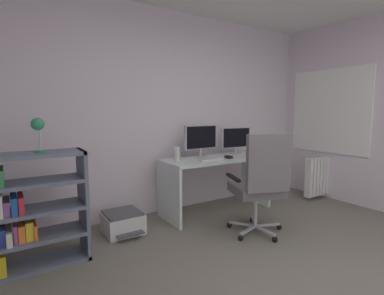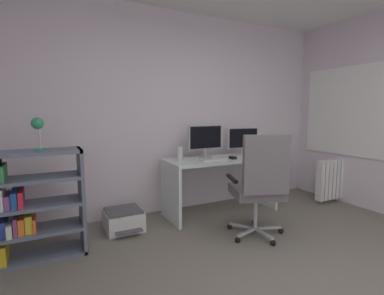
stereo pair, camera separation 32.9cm
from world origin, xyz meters
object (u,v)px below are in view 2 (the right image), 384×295
desktop_speaker (180,154)px  printer (124,220)px  monitor_main (205,139)px  radiator (336,179)px  keyboard (213,160)px  monitor_secondary (243,139)px  bookshelf (23,208)px  office_chair (260,183)px  desk_lamp (38,127)px  computer_mouse (233,158)px  desk (221,172)px

desktop_speaker → printer: (-0.74, -0.05, -0.71)m
monitor_main → radiator: bearing=-14.7°
monitor_main → keyboard: monitor_main is taller
monitor_secondary → bookshelf: (-2.72, -0.37, -0.47)m
keyboard → printer: bearing=171.3°
monitor_secondary → office_chair: size_ratio=0.43×
bookshelf → radiator: bearing=-2.0°
keyboard → printer: 1.29m
printer → desk_lamp: bearing=-161.3°
desk_lamp → printer: size_ratio=0.61×
computer_mouse → desk_lamp: desk_lamp is taller
monitor_secondary → bookshelf: 2.79m
computer_mouse → desktop_speaker: 0.69m
keyboard → desktop_speaker: size_ratio=2.00×
keyboard → radiator: size_ratio=0.47×
monitor_main → keyboard: (-0.02, -0.23, -0.24)m
keyboard → bookshelf: 2.11m
keyboard → desk_lamp: desk_lamp is taller
desk → monitor_main: monitor_main is taller
monitor_main → desktop_speaker: 0.43m
desk → radiator: 1.84m
keyboard → desk_lamp: 1.98m
monitor_secondary → computer_mouse: 0.48m
monitor_main → office_chair: 1.08m
monitor_main → monitor_secondary: bearing=0.0°
office_chair → desktop_speaker: bearing=116.5°
computer_mouse → radiator: (1.70, -0.25, -0.41)m
printer → radiator: (3.09, -0.41, 0.24)m
desk_lamp → radiator: (3.90, -0.14, -0.86)m
bookshelf → desk: bearing=6.3°
monitor_secondary → keyboard: (-0.63, -0.23, -0.21)m
monitor_secondary → radiator: 1.56m
keyboard → computer_mouse: (0.28, -0.03, 0.01)m
monitor_secondary → printer: size_ratio=0.98×
office_chair → computer_mouse: bearing=76.6°
office_chair → bookshelf: size_ratio=1.12×
monitor_main → desk_lamp: desk_lamp is taller
office_chair → bookshelf: bearing=163.9°
printer → office_chair: bearing=-36.7°
monitor_secondary → computer_mouse: bearing=-143.2°
computer_mouse → radiator: 1.76m
keyboard → office_chair: size_ratio=0.30×
computer_mouse → printer: size_ratio=0.20×
desk → monitor_main: 0.50m
keyboard → desk: bearing=29.0°
monitor_main → monitor_secondary: 0.61m
desk_lamp → radiator: bearing=-2.1°
computer_mouse → printer: bearing=172.7°
computer_mouse → office_chair: (-0.18, -0.75, -0.15)m
printer → radiator: 3.13m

